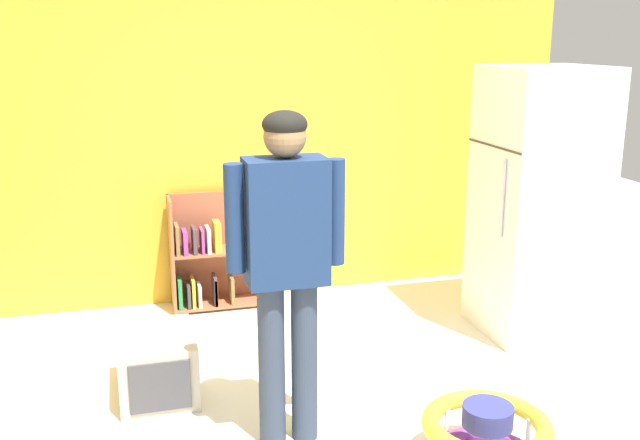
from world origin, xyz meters
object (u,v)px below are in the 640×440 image
refrigerator (538,203)px  pet_carrier (157,365)px  standing_person (286,251)px  baby_walker (486,438)px  bookshelf (219,258)px

refrigerator → pet_carrier: bearing=-173.7°
standing_person → baby_walker: size_ratio=2.72×
refrigerator → bookshelf: 2.30m
standing_person → bookshelf: bearing=92.1°
bookshelf → standing_person: size_ratio=0.52×
refrigerator → bookshelf: refrigerator is taller
standing_person → pet_carrier: 1.20m
standing_person → baby_walker: bearing=-30.7°
baby_walker → pet_carrier: size_ratio=1.09×
refrigerator → bookshelf: bearing=153.0°
refrigerator → baby_walker: size_ratio=2.95×
refrigerator → standing_person: (-1.92, -0.93, 0.10)m
bookshelf → refrigerator: bearing=-27.0°
bookshelf → standing_person: 2.04m
standing_person → baby_walker: (0.83, -0.49, -0.83)m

